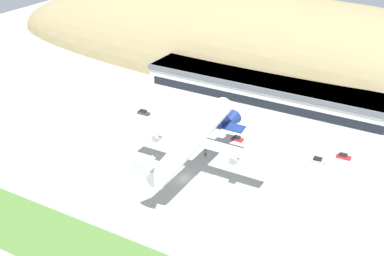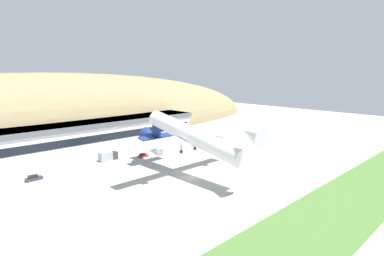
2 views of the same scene
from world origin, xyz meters
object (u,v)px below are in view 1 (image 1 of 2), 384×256
Objects in this scene: service_car_0 at (344,156)px; fuel_truck at (213,122)px; traffic_cone_0 at (138,121)px; terminal_building at (267,92)px; service_car_1 at (318,161)px; service_car_3 at (237,139)px; service_car_2 at (144,113)px; cargo_airplane at (195,139)px.

fuel_truck is at bearing -178.76° from service_car_0.
fuel_truck is 25.85m from traffic_cone_0.
terminal_building is 13.56× the size of fuel_truck.
service_car_0 is 8.60m from service_car_1.
service_car_3 reaches higher than traffic_cone_0.
service_car_0 is at bearing 4.05° from service_car_2.
traffic_cone_0 is (-62.16, -4.71, -0.39)m from service_car_1.
traffic_cone_0 is at bearing -72.69° from service_car_2.
terminal_building reaches higher than service_car_1.
cargo_airplane reaches higher than service_car_2.
terminal_building is at bearing 38.43° from service_car_2.
service_car_1 is at bearing 43.45° from cargo_airplane.
traffic_cone_0 is at bearing -170.68° from service_car_0.
service_car_3 is at bearing 89.14° from cargo_airplane.
service_car_1 is at bearing -44.55° from terminal_building.
cargo_airplane is (2.19, -54.80, 6.10)m from terminal_building.
service_car_1 is 26.87m from service_car_3.
cargo_airplane reaches higher than fuel_truck.
service_car_2 reaches higher than service_car_3.
traffic_cone_0 is (-67.86, -11.14, -0.32)m from service_car_0.
service_car_2 is 7.93× the size of traffic_cone_0.
cargo_airplane reaches higher than terminal_building.
cargo_airplane is 47.56m from service_car_0.
service_car_0 is at bearing 48.46° from service_car_1.
terminal_building is at bearing 135.45° from service_car_1.
cargo_airplane is 13.61× the size of service_car_3.
service_car_2 is 25.98m from fuel_truck.
service_car_2 is (-64.09, 1.49, 0.00)m from service_car_1.
cargo_airplane reaches higher than service_car_3.
fuel_truck is at bearing 23.23° from traffic_cone_0.
service_car_1 is 7.95× the size of traffic_cone_0.
service_car_3 is at bearing -23.13° from fuel_truck.
service_car_2 is at bearing 107.31° from traffic_cone_0.
service_car_1 is 64.11m from service_car_2.
terminal_building is 41.68m from service_car_1.
service_car_3 is 0.55× the size of fuel_truck.
service_car_3 is (-26.86, 0.54, -0.09)m from service_car_1.
service_car_2 is at bearing -141.57° from terminal_building.
service_car_2 reaches higher than service_car_0.
terminal_building is 25.58m from fuel_truck.
service_car_0 is 69.97m from service_car_2.
service_car_3 is (37.23, -0.95, -0.09)m from service_car_2.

